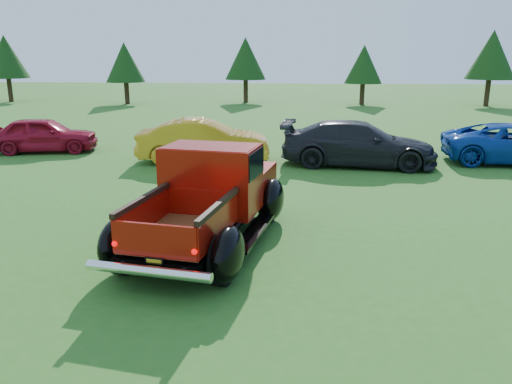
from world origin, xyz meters
TOP-DOWN VIEW (x-y plane):
  - ground at (0.00, 0.00)m, footprint 120.00×120.00m
  - tree_far_west at (-22.00, 30.00)m, footprint 3.33×3.33m
  - tree_west at (-12.00, 29.00)m, footprint 2.94×2.94m
  - tree_mid_left at (-3.00, 31.00)m, footprint 3.20×3.20m
  - tree_mid_right at (6.00, 30.00)m, footprint 2.82×2.82m
  - tree_east at (15.00, 29.50)m, footprint 3.46×3.46m
  - pickup_truck at (-0.43, 0.49)m, footprint 3.09×5.36m
  - show_car_red at (-8.50, 9.24)m, footprint 4.21×2.38m
  - show_car_yellow at (-2.01, 7.91)m, footprint 4.66×2.03m
  - show_car_grey at (3.28, 7.80)m, footprint 5.32×2.61m

SIDE VIEW (x-z plane):
  - ground at x=0.00m, z-range 0.00..0.00m
  - show_car_red at x=-8.50m, z-range 0.00..1.35m
  - show_car_yellow at x=-2.01m, z-range 0.00..1.49m
  - show_car_grey at x=3.28m, z-range 0.00..1.49m
  - pickup_truck at x=-0.43m, z-range -0.05..1.85m
  - tree_mid_right at x=6.00m, z-range 0.77..5.17m
  - tree_west at x=-12.00m, z-range 0.81..5.41m
  - tree_mid_left at x=-3.00m, z-range 0.88..5.88m
  - tree_far_west at x=-22.00m, z-range 0.92..6.12m
  - tree_east at x=15.00m, z-range 0.96..6.36m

